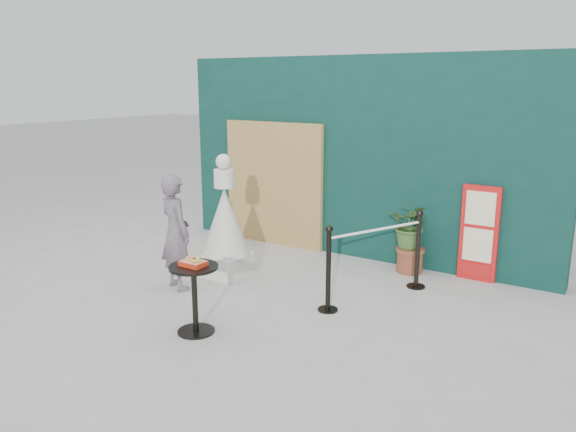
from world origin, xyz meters
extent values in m
plane|color=#ADAAA5|center=(0.00, 0.00, 0.00)|extent=(60.00, 60.00, 0.00)
cube|color=#0A2D2B|center=(0.00, 3.15, 1.50)|extent=(6.00, 0.30, 3.00)
cube|color=tan|center=(-1.40, 2.94, 1.00)|extent=(1.80, 0.08, 2.00)
imported|color=slate|center=(-1.29, 0.55, 0.75)|extent=(0.64, 0.53, 1.49)
cube|color=red|center=(1.90, 2.96, 0.65)|extent=(0.50, 0.06, 1.30)
cube|color=beige|center=(1.90, 2.92, 1.00)|extent=(0.38, 0.02, 0.45)
cube|color=beige|center=(1.90, 2.92, 0.50)|extent=(0.38, 0.02, 0.45)
cube|color=red|center=(1.90, 2.92, 0.15)|extent=(0.38, 0.02, 0.18)
cube|color=white|center=(-1.07, 1.28, 0.15)|extent=(0.57, 0.57, 0.31)
cone|color=silver|center=(-1.07, 1.28, 0.77)|extent=(0.66, 0.66, 0.93)
cylinder|color=white|center=(-1.07, 1.28, 1.36)|extent=(0.27, 0.27, 0.25)
sphere|color=white|center=(-1.07, 1.28, 1.59)|extent=(0.21, 0.21, 0.21)
cylinder|color=black|center=(-0.19, -0.33, 0.01)|extent=(0.40, 0.40, 0.02)
cylinder|color=black|center=(-0.19, -0.33, 0.36)|extent=(0.06, 0.06, 0.72)
cylinder|color=black|center=(-0.19, -0.33, 0.73)|extent=(0.52, 0.52, 0.03)
cube|color=red|center=(-0.19, -0.33, 0.78)|extent=(0.26, 0.19, 0.05)
cube|color=red|center=(-0.19, -0.33, 0.80)|extent=(0.24, 0.17, 0.00)
cube|color=#E19B52|center=(-0.23, -0.32, 0.82)|extent=(0.15, 0.14, 0.02)
cube|color=gold|center=(-0.14, -0.35, 0.82)|extent=(0.13, 0.13, 0.02)
cone|color=yellow|center=(-0.17, -0.28, 0.83)|extent=(0.06, 0.06, 0.06)
cylinder|color=brown|center=(1.02, 2.78, 0.15)|extent=(0.36, 0.36, 0.30)
cylinder|color=brown|center=(1.02, 2.78, 0.32)|extent=(0.40, 0.40, 0.05)
imported|color=#395E28|center=(1.02, 2.78, 0.68)|extent=(0.59, 0.51, 0.66)
cylinder|color=black|center=(0.72, 0.95, 0.01)|extent=(0.24, 0.24, 0.02)
cylinder|color=black|center=(0.72, 0.95, 0.48)|extent=(0.06, 0.06, 0.96)
sphere|color=black|center=(0.72, 0.95, 0.99)|extent=(0.09, 0.09, 0.09)
cylinder|color=black|center=(1.32, 2.25, 0.01)|extent=(0.24, 0.24, 0.02)
cylinder|color=black|center=(1.32, 2.25, 0.48)|extent=(0.06, 0.06, 0.96)
sphere|color=black|center=(1.32, 2.25, 0.99)|extent=(0.09, 0.09, 0.09)
cylinder|color=white|center=(1.02, 1.60, 0.88)|extent=(0.63, 1.31, 0.03)
camera|label=1|loc=(3.66, -4.48, 2.63)|focal=35.00mm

